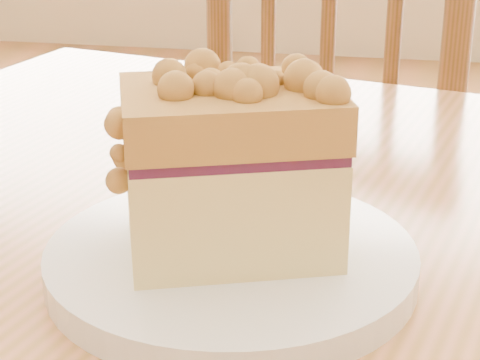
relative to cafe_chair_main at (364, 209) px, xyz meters
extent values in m
cube|color=#D08551|center=(0.09, -0.70, 0.25)|extent=(1.41, 1.10, 0.04)
cylinder|color=black|center=(-0.37, -0.23, -0.12)|extent=(0.06, 0.06, 0.71)
cube|color=brown|center=(0.02, 0.04, -0.02)|extent=(0.55, 0.55, 0.04)
cylinder|color=brown|center=(-0.08, 0.26, -0.27)|extent=(0.04, 0.04, 0.44)
cylinder|color=brown|center=(-0.21, -0.06, -0.27)|extent=(0.04, 0.04, 0.44)
cylinder|color=brown|center=(0.10, -0.20, 0.21)|extent=(0.04, 0.04, 0.47)
cylinder|color=brown|center=(-0.22, -0.08, 0.21)|extent=(0.04, 0.04, 0.47)
cylinder|color=brown|center=(0.03, -0.17, 0.20)|extent=(0.02, 0.02, 0.41)
cylinder|color=brown|center=(-0.06, -0.14, 0.20)|extent=(0.02, 0.02, 0.41)
cylinder|color=brown|center=(-0.14, -0.11, 0.20)|extent=(0.02, 0.02, 0.41)
cylinder|color=white|center=(-0.06, -0.74, 0.28)|extent=(0.24, 0.24, 0.02)
cylinder|color=white|center=(-0.06, -0.74, 0.28)|extent=(0.16, 0.16, 0.01)
cube|color=#FBD98E|center=(-0.06, -0.74, 0.33)|extent=(0.15, 0.13, 0.07)
cube|color=#41122F|center=(-0.06, -0.74, 0.37)|extent=(0.15, 0.13, 0.01)
cube|color=gold|center=(-0.06, -0.74, 0.38)|extent=(0.16, 0.14, 0.03)
sphere|color=gold|center=(-0.04, -0.77, 0.40)|extent=(0.01, 0.01, 0.01)
sphere|color=gold|center=(-0.07, -0.75, 0.40)|extent=(0.02, 0.02, 0.02)
sphere|color=gold|center=(-0.07, -0.78, 0.40)|extent=(0.02, 0.02, 0.02)
sphere|color=gold|center=(-0.06, -0.71, 0.40)|extent=(0.02, 0.02, 0.02)
sphere|color=gold|center=(-0.03, -0.71, 0.40)|extent=(0.02, 0.02, 0.02)
sphere|color=gold|center=(-0.01, -0.76, 0.40)|extent=(0.02, 0.02, 0.02)
sphere|color=gold|center=(-0.04, -0.72, 0.40)|extent=(0.01, 0.01, 0.01)
sphere|color=gold|center=(-0.09, -0.74, 0.40)|extent=(0.03, 0.03, 0.03)
sphere|color=gold|center=(-0.10, -0.74, 0.40)|extent=(0.02, 0.02, 0.02)
sphere|color=gold|center=(-0.09, -0.77, 0.40)|extent=(0.02, 0.02, 0.02)
sphere|color=gold|center=(-0.06, -0.74, 0.40)|extent=(0.02, 0.02, 0.02)
sphere|color=gold|center=(-0.08, -0.75, 0.40)|extent=(0.02, 0.02, 0.02)
sphere|color=gold|center=(-0.01, -0.75, 0.40)|extent=(0.01, 0.01, 0.01)
sphere|color=gold|center=(-0.04, -0.76, 0.40)|extent=(0.02, 0.02, 0.02)
sphere|color=gold|center=(-0.09, -0.72, 0.40)|extent=(0.02, 0.02, 0.02)
sphere|color=gold|center=(0.00, -0.75, 0.40)|extent=(0.01, 0.01, 0.01)
sphere|color=gold|center=(-0.02, -0.71, 0.40)|extent=(0.02, 0.02, 0.02)
sphere|color=gold|center=(-0.02, -0.75, 0.40)|extent=(0.02, 0.02, 0.02)
sphere|color=gold|center=(-0.12, -0.73, 0.40)|extent=(0.02, 0.02, 0.02)
sphere|color=gold|center=(-0.02, -0.76, 0.40)|extent=(0.02, 0.02, 0.02)
sphere|color=gold|center=(-0.03, -0.73, 0.40)|extent=(0.02, 0.02, 0.02)
sphere|color=gold|center=(-0.05, -0.75, 0.40)|extent=(0.02, 0.02, 0.02)
sphere|color=gold|center=(-0.11, -0.79, 0.37)|extent=(0.02, 0.02, 0.02)
sphere|color=gold|center=(-0.12, -0.79, 0.38)|extent=(0.01, 0.01, 0.01)
sphere|color=gold|center=(-0.13, -0.76, 0.38)|extent=(0.02, 0.02, 0.02)
sphere|color=gold|center=(-0.13, -0.74, 0.35)|extent=(0.02, 0.02, 0.02)
sphere|color=gold|center=(-0.12, -0.76, 0.38)|extent=(0.01, 0.01, 0.01)
camera|label=1|loc=(0.04, -1.22, 0.54)|focal=62.00mm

